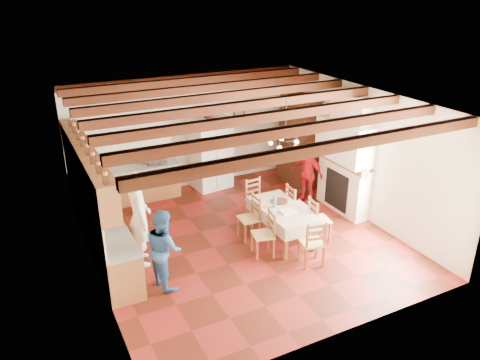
% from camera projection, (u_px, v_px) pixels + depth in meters
% --- Properties ---
extents(floor, '(6.00, 6.50, 0.02)m').
position_uv_depth(floor, '(242.00, 240.00, 9.98)').
color(floor, '#4B170D').
rests_on(floor, ground).
extents(ceiling, '(6.00, 6.50, 0.02)m').
position_uv_depth(ceiling, '(242.00, 101.00, 8.80)').
color(ceiling, beige).
rests_on(ceiling, ground).
extents(wall_back, '(6.00, 0.02, 3.00)m').
position_uv_depth(wall_back, '(185.00, 132.00, 12.07)').
color(wall_back, beige).
rests_on(wall_back, ground).
extents(wall_front, '(6.00, 0.02, 3.00)m').
position_uv_depth(wall_front, '(345.00, 252.00, 6.71)').
color(wall_front, beige).
rests_on(wall_front, ground).
extents(wall_left, '(0.02, 6.50, 3.00)m').
position_uv_depth(wall_left, '(89.00, 204.00, 8.14)').
color(wall_left, beige).
rests_on(wall_left, ground).
extents(wall_right, '(0.02, 6.50, 3.00)m').
position_uv_depth(wall_right, '(360.00, 152.00, 10.64)').
color(wall_right, beige).
rests_on(wall_right, ground).
extents(ceiling_beams, '(6.00, 6.30, 0.16)m').
position_uv_depth(ceiling_beams, '(242.00, 106.00, 8.84)').
color(ceiling_beams, '#39190D').
rests_on(ceiling_beams, ground).
extents(lower_cabinets_left, '(0.60, 4.30, 0.86)m').
position_uv_depth(lower_cabinets_left, '(101.00, 228.00, 9.55)').
color(lower_cabinets_left, brown).
rests_on(lower_cabinets_left, ground).
extents(lower_cabinets_back, '(2.30, 0.60, 0.86)m').
position_uv_depth(lower_cabinets_back, '(133.00, 185.00, 11.59)').
color(lower_cabinets_back, brown).
rests_on(lower_cabinets_back, ground).
extents(countertop_left, '(0.62, 4.30, 0.04)m').
position_uv_depth(countertop_left, '(99.00, 208.00, 9.38)').
color(countertop_left, slate).
rests_on(countertop_left, lower_cabinets_left).
extents(countertop_back, '(2.34, 0.62, 0.04)m').
position_uv_depth(countertop_back, '(131.00, 168.00, 11.41)').
color(countertop_back, slate).
rests_on(countertop_back, lower_cabinets_back).
extents(backsplash_left, '(0.03, 4.30, 0.60)m').
position_uv_depth(backsplash_left, '(82.00, 197.00, 9.13)').
color(backsplash_left, white).
rests_on(backsplash_left, ground).
extents(backsplash_back, '(2.30, 0.03, 0.60)m').
position_uv_depth(backsplash_back, '(127.00, 152.00, 11.52)').
color(backsplash_back, white).
rests_on(backsplash_back, ground).
extents(upper_cabinets, '(0.35, 4.20, 0.70)m').
position_uv_depth(upper_cabinets, '(86.00, 164.00, 8.94)').
color(upper_cabinets, brown).
rests_on(upper_cabinets, ground).
extents(fireplace, '(0.56, 1.60, 2.80)m').
position_uv_depth(fireplace, '(344.00, 155.00, 10.72)').
color(fireplace, beige).
rests_on(fireplace, ground).
extents(wall_picture, '(0.34, 0.03, 0.42)m').
position_uv_depth(wall_picture, '(239.00, 112.00, 12.55)').
color(wall_picture, black).
rests_on(wall_picture, ground).
extents(refrigerator, '(1.04, 0.89, 1.90)m').
position_uv_depth(refrigerator, '(210.00, 153.00, 12.23)').
color(refrigerator, silver).
rests_on(refrigerator, floor).
extents(hutch, '(0.60, 1.35, 2.41)m').
position_uv_depth(hutch, '(298.00, 140.00, 12.38)').
color(hutch, '#331B0F').
rests_on(hutch, floor).
extents(dining_table, '(0.87, 1.66, 0.73)m').
position_uv_depth(dining_table, '(282.00, 211.00, 9.79)').
color(dining_table, beige).
rests_on(dining_table, floor).
extents(chandelier, '(0.47, 0.47, 0.03)m').
position_uv_depth(chandelier, '(285.00, 138.00, 9.16)').
color(chandelier, black).
rests_on(chandelier, ground).
extents(chair_left_near, '(0.48, 0.50, 0.96)m').
position_uv_depth(chair_left_near, '(263.00, 234.00, 9.24)').
color(chair_left_near, brown).
rests_on(chair_left_near, floor).
extents(chair_left_far, '(0.42, 0.44, 0.96)m').
position_uv_depth(chair_left_far, '(249.00, 218.00, 9.86)').
color(chair_left_far, brown).
rests_on(chair_left_far, floor).
extents(chair_right_near, '(0.45, 0.47, 0.96)m').
position_uv_depth(chair_right_near, '(319.00, 219.00, 9.81)').
color(chair_right_near, brown).
rests_on(chair_right_near, floor).
extents(chair_right_far, '(0.42, 0.44, 0.96)m').
position_uv_depth(chair_right_far, '(297.00, 205.00, 10.43)').
color(chair_right_far, brown).
rests_on(chair_right_far, floor).
extents(chair_end_near, '(0.50, 0.48, 0.96)m').
position_uv_depth(chair_end_near, '(312.00, 242.00, 8.95)').
color(chair_end_near, brown).
rests_on(chair_end_near, floor).
extents(chair_end_far, '(0.45, 0.44, 0.96)m').
position_uv_depth(chair_end_far, '(257.00, 200.00, 10.68)').
color(chair_end_far, brown).
rests_on(chair_end_far, floor).
extents(person_man, '(0.53, 0.74, 1.91)m').
position_uv_depth(person_man, '(139.00, 218.00, 8.83)').
color(person_man, white).
rests_on(person_man, floor).
extents(person_woman_blue, '(0.67, 0.80, 1.48)m').
position_uv_depth(person_woman_blue, '(163.00, 248.00, 8.24)').
color(person_woman_blue, '#2D598E').
rests_on(person_woman_blue, floor).
extents(person_woman_red, '(0.67, 0.94, 1.48)m').
position_uv_depth(person_woman_red, '(307.00, 174.00, 11.45)').
color(person_woman_red, red).
rests_on(person_woman_red, floor).
extents(microwave, '(0.54, 0.42, 0.27)m').
position_uv_depth(microwave, '(156.00, 158.00, 11.62)').
color(microwave, silver).
rests_on(microwave, countertop_back).
extents(fridge_vase, '(0.34, 0.34, 0.28)m').
position_uv_depth(fridge_vase, '(208.00, 112.00, 11.79)').
color(fridge_vase, '#331B0F').
rests_on(fridge_vase, refrigerator).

